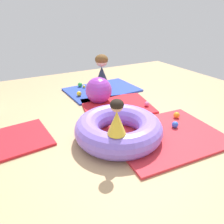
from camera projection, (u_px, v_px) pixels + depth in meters
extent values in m
plane|color=tan|center=(118.00, 142.00, 3.11)|extent=(8.00, 8.00, 0.00)
cube|color=red|center=(117.00, 106.00, 4.23)|extent=(1.48, 1.27, 0.04)
cube|color=red|center=(166.00, 136.00, 3.23)|extent=(1.72, 1.38, 0.04)
cube|color=red|center=(6.00, 142.00, 3.08)|extent=(1.25, 0.97, 0.04)
cube|color=#2D47B7|center=(102.00, 90.00, 5.07)|extent=(1.66, 1.16, 0.04)
torus|color=#8466E0|center=(119.00, 129.00, 3.11)|extent=(1.28, 1.28, 0.35)
cone|color=yellow|center=(117.00, 123.00, 2.59)|extent=(0.30, 0.30, 0.31)
sphere|color=tan|center=(117.00, 106.00, 2.49)|extent=(0.15, 0.15, 0.15)
ellipsoid|color=black|center=(117.00, 105.00, 2.48)|extent=(0.17, 0.17, 0.13)
cone|color=#232D3D|center=(102.00, 78.00, 4.94)|extent=(0.51, 0.51, 0.54)
sphere|color=#DBAD89|center=(102.00, 61.00, 4.77)|extent=(0.27, 0.27, 0.27)
ellipsoid|color=brown|center=(102.00, 60.00, 4.76)|extent=(0.29, 0.29, 0.23)
sphere|color=yellow|center=(79.00, 94.00, 4.63)|extent=(0.11, 0.11, 0.11)
sphere|color=teal|center=(149.00, 129.00, 3.29)|extent=(0.09, 0.09, 0.09)
sphere|color=blue|center=(175.00, 125.00, 3.40)|extent=(0.11, 0.11, 0.11)
sphere|color=orange|center=(177.00, 115.00, 3.70)|extent=(0.11, 0.11, 0.11)
sphere|color=green|center=(80.00, 85.00, 5.19)|extent=(0.11, 0.11, 0.11)
sphere|color=pink|center=(147.00, 104.00, 4.15)|extent=(0.09, 0.09, 0.09)
sphere|color=red|center=(111.00, 129.00, 3.29)|extent=(0.10, 0.10, 0.10)
sphere|color=yellow|center=(84.00, 87.00, 5.12)|extent=(0.06, 0.06, 0.06)
sphere|color=purple|center=(99.00, 90.00, 4.32)|extent=(0.53, 0.53, 0.53)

